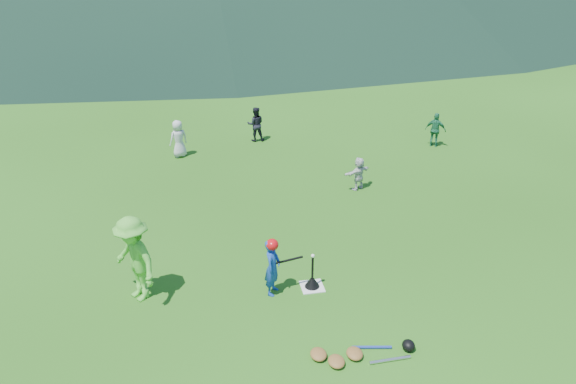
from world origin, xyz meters
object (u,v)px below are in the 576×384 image
object	(u,v)px
batting_tee	(312,282)
adult_coach	(134,259)
fielder_a	(179,139)
equipment_pile	(355,354)
batter_child	(272,267)
fielder_c	(435,130)
fielder_d	(359,173)
fielder_b	(256,124)
home_plate	(312,287)

from	to	relation	value
batting_tee	adult_coach	bearing A→B (deg)	174.43
fielder_a	equipment_pile	world-z (taller)	fielder_a
batter_child	batting_tee	bearing A→B (deg)	-60.92
fielder_a	fielder_c	xyz separation A→B (m)	(8.00, -0.71, -0.03)
fielder_d	batting_tee	size ratio (longest dim) A/B	1.34
adult_coach	fielder_b	world-z (taller)	adult_coach
fielder_c	equipment_pile	xyz separation A→B (m)	(-5.31, -8.67, -0.48)
fielder_c	batter_child	bearing A→B (deg)	80.64
home_plate	fielder_b	xyz separation A→B (m)	(0.05, 8.19, 0.56)
fielder_a	batting_tee	size ratio (longest dim) A/B	1.69
fielder_a	fielder_b	world-z (taller)	fielder_a
fielder_c	fielder_a	bearing A→B (deg)	29.37
home_plate	equipment_pile	distance (m)	2.08
fielder_a	fielder_d	bearing A→B (deg)	121.32
fielder_d	equipment_pile	xyz separation A→B (m)	(-1.99, -6.16, -0.39)
fielder_a	batter_child	bearing A→B (deg)	78.49
home_plate	fielder_d	distance (m)	4.69
fielder_a	fielder_b	bearing A→B (deg)	175.11
batter_child	fielder_b	distance (m)	8.25
home_plate	fielder_b	world-z (taller)	fielder_b
adult_coach	batting_tee	bearing A→B (deg)	49.70
batter_child	equipment_pile	world-z (taller)	batter_child
batting_tee	equipment_pile	size ratio (longest dim) A/B	0.38
adult_coach	fielder_a	size ratio (longest dim) A/B	1.52
fielder_a	fielder_c	size ratio (longest dim) A/B	1.05
fielder_b	batting_tee	xyz separation A→B (m)	(-0.05, -8.19, -0.44)
fielder_a	fielder_b	size ratio (longest dim) A/B	1.01
fielder_b	fielder_c	xyz separation A→B (m)	(5.52, -1.58, -0.02)
equipment_pile	fielder_d	bearing A→B (deg)	72.08
home_plate	fielder_c	size ratio (longest dim) A/B	0.41
fielder_c	fielder_d	size ratio (longest dim) A/B	1.20
fielder_b	fielder_d	bearing A→B (deg)	122.46
adult_coach	fielder_b	xyz separation A→B (m)	(3.42, 7.86, -0.31)
adult_coach	fielder_a	distance (m)	7.07
equipment_pile	batting_tee	bearing A→B (deg)	96.94
home_plate	equipment_pile	bearing A→B (deg)	-83.06
batter_child	fielder_b	world-z (taller)	batter_child
fielder_a	batting_tee	bearing A→B (deg)	84.31
batter_child	fielder_c	bearing A→B (deg)	-15.96
fielder_b	fielder_d	world-z (taller)	fielder_b
adult_coach	batter_child	bearing A→B (deg)	47.61
batting_tee	batter_child	bearing A→B (deg)	-178.79
fielder_a	home_plate	bearing A→B (deg)	84.31
fielder_d	fielder_c	bearing A→B (deg)	-168.20
fielder_b	fielder_c	world-z (taller)	fielder_b
fielder_c	fielder_d	xyz separation A→B (m)	(-3.32, -2.51, -0.09)
adult_coach	equipment_pile	distance (m)	4.41
fielder_d	equipment_pile	world-z (taller)	fielder_d
home_plate	adult_coach	xyz separation A→B (m)	(-3.37, 0.33, 0.87)
fielder_c	fielder_b	bearing A→B (deg)	18.53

